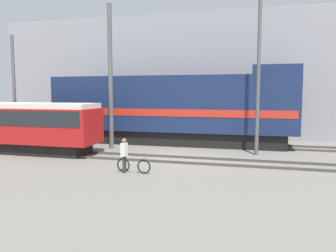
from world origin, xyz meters
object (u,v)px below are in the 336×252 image
Objects in this scene: freight_locomotive at (172,109)px; utility_pole_right at (258,78)px; streetcar at (16,124)px; bicycle at (134,166)px; person at (124,152)px; utility_pole_left at (14,90)px; utility_pole_center at (110,77)px.

utility_pole_right is (5.95, -2.85, 2.01)m from freight_locomotive.
streetcar is 1.17× the size of utility_pole_right.
utility_pole_right is at bearing 47.11° from bicycle.
freight_locomotive is 1.91× the size of utility_pole_right.
utility_pole_left is at bearing 150.76° from person.
utility_pole_center is 9.40m from utility_pole_right.
freight_locomotive is at bearing 14.56° from utility_pole_left.
person is at bearing -60.83° from utility_pole_center.
bicycle is 0.19× the size of utility_pole_right.
freight_locomotive is at bearing 39.55° from utility_pole_center.
utility_pole_right reaches higher than freight_locomotive.
freight_locomotive is 6.90m from utility_pole_right.
utility_pole_left is 16.94m from utility_pole_right.
utility_pole_center reaches higher than bicycle.
utility_pole_left is (-11.35, 6.00, 3.56)m from bicycle.
utility_pole_right is at bearing 0.00° from utility_pole_left.
freight_locomotive is 9.11m from person.
streetcar reaches higher than bicycle.
utility_pole_center reaches higher than utility_pole_right.
streetcar is at bearing -146.43° from freight_locomotive.
bicycle is (8.96, -3.16, -1.43)m from streetcar.
streetcar is 9.61m from bicycle.
streetcar is 1.37× the size of utility_pole_left.
freight_locomotive is at bearing 92.43° from bicycle.
freight_locomotive is 11.41m from utility_pole_left.
bicycle is 13.32m from utility_pole_left.
utility_pole_left is at bearing 180.00° from utility_pole_center.
person is 0.21× the size of utility_pole_left.
utility_pole_center is at bearing -140.45° from freight_locomotive.
utility_pole_left is 0.85× the size of utility_pole_right.
freight_locomotive is 10.74× the size of person.
streetcar is 6.25× the size of bicycle.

